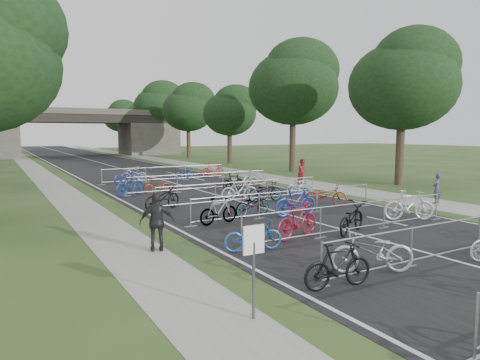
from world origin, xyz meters
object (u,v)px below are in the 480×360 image
object	(u,v)px
park_sign	(254,254)
pedestrian_b	(303,172)
overpass_bridge	(75,133)
pedestrian_a	(437,188)
pedestrian_c	(157,222)

from	to	relation	value
park_sign	pedestrian_b	distance (m)	21.66
overpass_bridge	pedestrian_a	world-z (taller)	overpass_bridge
pedestrian_a	pedestrian_c	xyz separation A→B (m)	(-15.01, -1.31, 0.12)
park_sign	pedestrian_b	xyz separation A→B (m)	(14.18, 16.37, -0.40)
pedestrian_b	pedestrian_c	distance (m)	17.91
overpass_bridge	pedestrian_a	distance (m)	55.93
park_sign	pedestrian_c	size ratio (longest dim) A/B	1.03
overpass_bridge	pedestrian_c	size ratio (longest dim) A/B	17.56
overpass_bridge	park_sign	bearing A→B (deg)	-96.26
pedestrian_c	pedestrian_b	bearing A→B (deg)	-125.94
pedestrian_b	pedestrian_c	size ratio (longest dim) A/B	0.99
park_sign	pedestrian_a	size ratio (longest dim) A/B	1.20
pedestrian_a	park_sign	bearing A→B (deg)	10.97
pedestrian_a	pedestrian_c	world-z (taller)	pedestrian_c
park_sign	pedestrian_c	distance (m)	5.45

